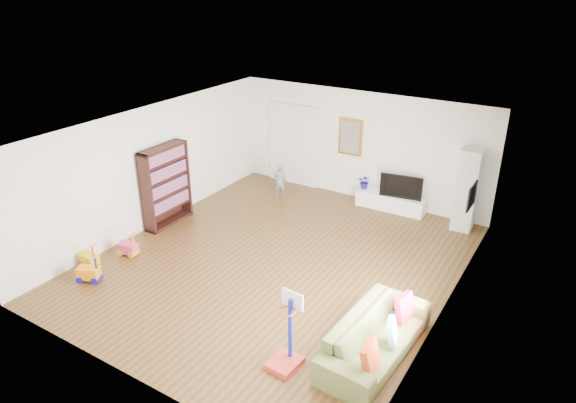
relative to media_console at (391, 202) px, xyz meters
The scene contains 25 objects.
floor 3.62m from the media_console, 106.04° to the right, with size 6.50×7.50×0.00m, color brown.
ceiling 4.40m from the media_console, 106.04° to the right, with size 6.50×7.50×0.00m, color white.
wall_back 1.55m from the media_console, 164.62° to the left, with size 6.50×0.00×2.70m, color white.
wall_front 7.39m from the media_console, 97.87° to the right, with size 6.50×0.00×2.70m, color white.
wall_left 5.61m from the media_console, 140.72° to the right, with size 0.00×7.50×2.70m, color white.
wall_right 4.30m from the media_console, 57.07° to the right, with size 0.00×7.50×2.70m, color silver.
navy_accent 3.47m from the media_console, 42.86° to the right, with size 0.01×3.20×1.70m, color black.
olive_wainscot 3.07m from the media_console, 42.86° to the right, with size 0.01×3.20×1.00m, color brown.
doorway 3.03m from the media_console, behind, with size 1.45×0.06×2.10m, color white.
painting_back 1.86m from the media_console, 169.36° to the left, with size 0.62×0.06×0.92m, color gold.
artwork_right 3.17m from the media_console, 40.82° to the right, with size 0.04×0.56×0.46m, color #7F3F8C.
media_console is the anchor object (origin of this frame).
tall_cabinet 1.88m from the media_console, ahead, with size 0.43×0.43×1.86m, color silver.
bookshelf 5.28m from the media_console, 140.44° to the right, with size 0.33×1.24×1.82m, color black.
sofa 5.25m from the media_console, 71.08° to the right, with size 2.24×0.88×0.66m, color #5E6735.
basketball_hoop 5.95m from the media_console, 83.31° to the right, with size 0.41×0.50×1.20m, color red.
ride_on_yellow 6.85m from the media_console, 125.76° to the right, with size 0.38×0.24×0.51m, color #E3BC00.
ride_on_orange 6.91m from the media_console, 121.32° to the right, with size 0.40×0.25×0.53m, color orange.
ride_on_pink 6.11m from the media_console, 127.36° to the right, with size 0.38×0.23×0.50m, color #D7366F.
child 2.79m from the media_console, 163.95° to the right, with size 0.33×0.21×0.89m, color slate.
tv 0.53m from the media_console, ahead, with size 0.99×0.13×0.57m, color black.
vase_plant 0.79m from the media_console, behind, with size 0.32×0.28×0.36m, color #1E118A.
pillow_left 5.94m from the media_console, 71.46° to the right, with size 0.11×0.40×0.40m, color #C93F1B.
pillow_center 5.35m from the media_console, 68.62° to the right, with size 0.09×0.35×0.35m, color silver.
pillow_right 4.71m from the media_console, 66.31° to the right, with size 0.10×0.39×0.39m, color #C0113E.
Camera 1 is at (4.81, -7.36, 5.28)m, focal length 32.00 mm.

